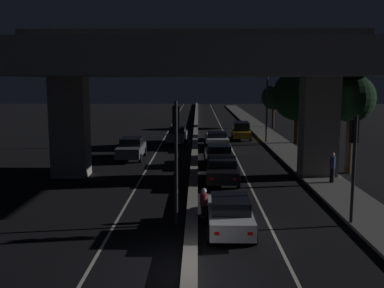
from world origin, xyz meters
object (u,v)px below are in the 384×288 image
(car_white_lead, at_px, (230,214))
(car_grey_second_oncoming, at_px, (177,135))
(car_grey_lead_oncoming, at_px, (131,148))
(motorcycle_black_filtering_near, at_px, (204,207))
(traffic_light_left_of_median, at_px, (176,141))
(car_black_third, at_px, (219,154))
(street_lamp, at_px, (263,95))
(car_taxi_yellow_fifth, at_px, (241,130))
(traffic_light_right_of_median, at_px, (354,151))
(pedestrian_on_sidewalk, at_px, (332,167))
(car_white_fourth, at_px, (217,140))
(car_black_second, at_px, (222,170))

(car_white_lead, height_order, car_grey_second_oncoming, car_grey_second_oncoming)
(car_grey_lead_oncoming, bearing_deg, motorcycle_black_filtering_near, 19.30)
(traffic_light_left_of_median, xyz_separation_m, car_black_third, (2.38, 13.33, -2.77))
(car_white_lead, relative_size, car_black_third, 1.04)
(street_lamp, xyz_separation_m, car_taxi_yellow_fifth, (-1.72, 2.97, -3.64))
(traffic_light_right_of_median, height_order, car_black_third, traffic_light_right_of_median)
(street_lamp, relative_size, car_grey_lead_oncoming, 1.67)
(car_grey_lead_oncoming, distance_m, pedestrian_on_sidewalk, 15.37)
(traffic_light_left_of_median, xyz_separation_m, car_grey_second_oncoming, (-1.08, 24.33, -2.73))
(car_black_third, height_order, car_white_fourth, car_white_fourth)
(street_lamp, distance_m, car_white_fourth, 6.90)
(car_black_second, relative_size, car_white_fourth, 1.14)
(traffic_light_right_of_median, bearing_deg, street_lamp, 90.60)
(traffic_light_left_of_median, bearing_deg, traffic_light_right_of_median, 0.05)
(street_lamp, bearing_deg, car_grey_second_oncoming, 179.81)
(car_black_second, height_order, car_white_fourth, car_white_fourth)
(traffic_light_left_of_median, distance_m, car_white_lead, 3.65)
(car_grey_second_oncoming, bearing_deg, car_white_lead, 10.03)
(traffic_light_left_of_median, height_order, pedestrian_on_sidewalk, traffic_light_left_of_median)
(car_white_fourth, height_order, car_taxi_yellow_fifth, car_taxi_yellow_fifth)
(traffic_light_left_of_median, xyz_separation_m, car_grey_lead_oncoming, (-4.21, 15.68, -2.69))
(car_grey_second_oncoming, bearing_deg, car_grey_lead_oncoming, -17.14)
(street_lamp, bearing_deg, car_taxi_yellow_fifth, 120.10)
(motorcycle_black_filtering_near, relative_size, pedestrian_on_sidewalk, 1.06)
(traffic_light_left_of_median, bearing_deg, car_taxi_yellow_fifth, 78.96)
(car_grey_lead_oncoming, bearing_deg, car_taxi_yellow_fifth, 140.39)
(motorcycle_black_filtering_near, bearing_deg, street_lamp, -14.17)
(car_grey_lead_oncoming, bearing_deg, car_black_second, 39.78)
(street_lamp, distance_m, motorcycle_black_filtering_near, 24.79)
(motorcycle_black_filtering_near, bearing_deg, car_white_lead, -147.00)
(car_black_third, distance_m, car_white_fourth, 7.38)
(traffic_light_right_of_median, bearing_deg, traffic_light_left_of_median, -179.95)
(traffic_light_right_of_median, relative_size, pedestrian_on_sidewalk, 2.65)
(motorcycle_black_filtering_near, bearing_deg, car_black_third, -5.73)
(traffic_light_right_of_median, bearing_deg, car_grey_lead_oncoming, 126.28)
(traffic_light_right_of_median, distance_m, car_white_fourth, 21.38)
(traffic_light_right_of_median, xyz_separation_m, motorcycle_black_filtering_near, (-6.14, 0.54, -2.55))
(car_grey_lead_oncoming, bearing_deg, car_black_third, 70.20)
(traffic_light_right_of_median, distance_m, car_black_third, 14.41)
(car_grey_lead_oncoming, xyz_separation_m, pedestrian_on_sidewalk, (12.88, -8.39, 0.20))
(motorcycle_black_filtering_near, bearing_deg, car_taxi_yellow_fifth, -9.11)
(car_grey_second_oncoming, bearing_deg, car_black_second, 14.51)
(traffic_light_right_of_median, relative_size, motorcycle_black_filtering_near, 2.51)
(car_grey_lead_oncoming, height_order, pedestrian_on_sidewalk, pedestrian_on_sidewalk)
(pedestrian_on_sidewalk, bearing_deg, car_white_lead, -128.14)
(car_taxi_yellow_fifth, height_order, car_grey_second_oncoming, car_taxi_yellow_fifth)
(car_black_second, bearing_deg, motorcycle_black_filtering_near, 173.03)
(car_white_lead, bearing_deg, car_black_second, -0.87)
(traffic_light_right_of_median, height_order, car_black_second, traffic_light_right_of_median)
(traffic_light_right_of_median, bearing_deg, pedestrian_on_sidewalk, 79.32)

